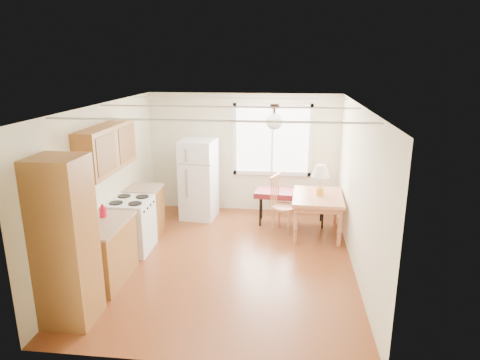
# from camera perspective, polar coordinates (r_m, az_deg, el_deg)

# --- Properties ---
(room_shell) EXTENTS (4.60, 5.60, 2.62)m
(room_shell) POSITION_cam_1_polar(r_m,az_deg,el_deg) (6.65, -1.74, -0.91)
(room_shell) COLOR #602A13
(room_shell) RESTS_ON ground
(kitchen_run) EXTENTS (0.65, 3.40, 2.20)m
(kitchen_run) POSITION_cam_1_polar(r_m,az_deg,el_deg) (6.67, -17.33, -5.32)
(kitchen_run) COLOR brown
(kitchen_run) RESTS_ON ground
(window_unit) EXTENTS (1.64, 0.05, 1.51)m
(window_unit) POSITION_cam_1_polar(r_m,az_deg,el_deg) (8.93, 4.34, 5.36)
(window_unit) COLOR white
(window_unit) RESTS_ON room_shell
(pendant_light) EXTENTS (0.26, 0.26, 0.40)m
(pendant_light) POSITION_cam_1_polar(r_m,az_deg,el_deg) (6.77, 4.61, 7.89)
(pendant_light) COLOR #301E15
(pendant_light) RESTS_ON room_shell
(refrigerator) EXTENTS (0.74, 0.74, 1.63)m
(refrigerator) POSITION_cam_1_polar(r_m,az_deg,el_deg) (8.73, -5.53, 0.11)
(refrigerator) COLOR white
(refrigerator) RESTS_ON ground
(bench) EXTENTS (1.48, 0.66, 0.66)m
(bench) POSITION_cam_1_polar(r_m,az_deg,el_deg) (8.46, 6.91, -2.00)
(bench) COLOR maroon
(bench) RESTS_ON ground
(dining_table) EXTENTS (0.95, 1.24, 0.75)m
(dining_table) POSITION_cam_1_polar(r_m,az_deg,el_deg) (8.02, 10.31, -2.73)
(dining_table) COLOR #B56B45
(dining_table) RESTS_ON ground
(chair) EXTENTS (0.53, 0.52, 1.08)m
(chair) POSITION_cam_1_polar(r_m,az_deg,el_deg) (8.08, 5.25, -2.61)
(chair) COLOR #B56B45
(chair) RESTS_ON ground
(table_lamp) EXTENTS (0.33, 0.33, 0.57)m
(table_lamp) POSITION_cam_1_polar(r_m,az_deg,el_deg) (7.90, 10.70, 0.88)
(table_lamp) COLOR gold
(table_lamp) RESTS_ON dining_table
(coffee_maker) EXTENTS (0.24, 0.27, 0.35)m
(coffee_maker) POSITION_cam_1_polar(r_m,az_deg,el_deg) (6.05, -19.97, -5.86)
(coffee_maker) COLOR black
(coffee_maker) RESTS_ON kitchen_run
(kettle) EXTENTS (0.11, 0.11, 0.20)m
(kettle) POSITION_cam_1_polar(r_m,az_deg,el_deg) (6.68, -17.83, -4.03)
(kettle) COLOR red
(kettle) RESTS_ON kitchen_run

